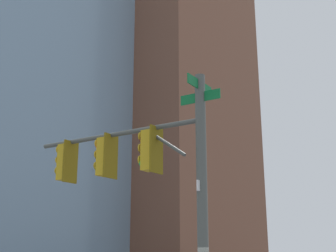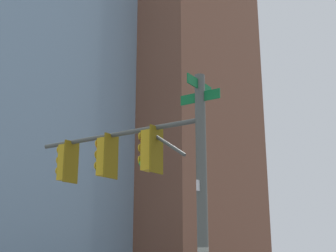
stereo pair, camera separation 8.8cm
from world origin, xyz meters
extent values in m
cylinder|color=#4C514C|center=(-0.34, -0.28, 3.24)|extent=(0.24, 0.24, 6.49)
cylinder|color=#4C514C|center=(2.20, 0.10, 5.37)|extent=(5.09, 0.88, 0.12)
cylinder|color=#4C514C|center=(0.57, -0.14, 4.92)|extent=(1.04, 0.24, 0.75)
cube|color=#0F6B33|center=(-0.34, -0.28, 6.24)|extent=(0.20, 1.15, 0.24)
cube|color=#0F6B33|center=(-0.34, -0.28, 5.94)|extent=(1.05, 0.19, 0.24)
cube|color=white|center=(-0.34, -0.28, 3.82)|extent=(0.10, 0.45, 0.24)
cube|color=gold|center=(1.07, -0.07, 4.81)|extent=(0.39, 0.39, 1.00)
cube|color=#775E0F|center=(0.88, -0.09, 4.81)|extent=(0.12, 0.54, 1.16)
sphere|color=#470A07|center=(1.27, -0.04, 5.11)|extent=(0.20, 0.20, 0.20)
cylinder|color=gold|center=(1.34, -0.03, 5.20)|extent=(0.07, 0.23, 0.23)
sphere|color=#4C330A|center=(1.27, -0.04, 4.81)|extent=(0.20, 0.20, 0.20)
cylinder|color=gold|center=(1.34, -0.03, 4.90)|extent=(0.07, 0.23, 0.23)
sphere|color=green|center=(1.27, -0.04, 4.51)|extent=(0.20, 0.20, 0.20)
cylinder|color=gold|center=(1.34, -0.03, 4.60)|extent=(0.07, 0.23, 0.23)
cube|color=gold|center=(2.48, 0.15, 4.81)|extent=(0.39, 0.39, 1.00)
cube|color=#775E0F|center=(2.29, 0.12, 4.81)|extent=(0.12, 0.54, 1.16)
sphere|color=red|center=(2.68, 0.18, 5.11)|extent=(0.20, 0.20, 0.20)
cylinder|color=gold|center=(2.75, 0.19, 5.20)|extent=(0.07, 0.23, 0.23)
sphere|color=#4C330A|center=(2.68, 0.18, 4.81)|extent=(0.20, 0.20, 0.20)
cylinder|color=gold|center=(2.75, 0.19, 4.90)|extent=(0.07, 0.23, 0.23)
sphere|color=#0A3819|center=(2.68, 0.18, 4.51)|extent=(0.20, 0.20, 0.20)
cylinder|color=gold|center=(2.75, 0.19, 4.60)|extent=(0.07, 0.23, 0.23)
cube|color=gold|center=(3.89, 0.36, 4.81)|extent=(0.39, 0.39, 1.00)
cube|color=#775E0F|center=(3.70, 0.33, 4.81)|extent=(0.12, 0.54, 1.16)
sphere|color=#470A07|center=(4.09, 0.39, 5.11)|extent=(0.20, 0.20, 0.20)
cylinder|color=gold|center=(4.16, 0.40, 5.20)|extent=(0.07, 0.23, 0.23)
sphere|color=#F29E0C|center=(4.09, 0.39, 4.81)|extent=(0.20, 0.20, 0.20)
cylinder|color=gold|center=(4.16, 0.40, 4.90)|extent=(0.07, 0.23, 0.23)
sphere|color=#0A3819|center=(4.09, 0.39, 4.51)|extent=(0.20, 0.20, 0.20)
cylinder|color=gold|center=(4.16, 0.40, 4.60)|extent=(0.07, 0.23, 0.23)
cube|color=brown|center=(31.91, -31.42, 22.03)|extent=(24.67, 15.42, 44.06)
cube|color=brown|center=(47.47, -24.21, 25.10)|extent=(20.75, 14.67, 50.21)
camera|label=1|loc=(-6.51, 8.00, 2.36)|focal=49.22mm
camera|label=2|loc=(-6.57, 7.94, 2.36)|focal=49.22mm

